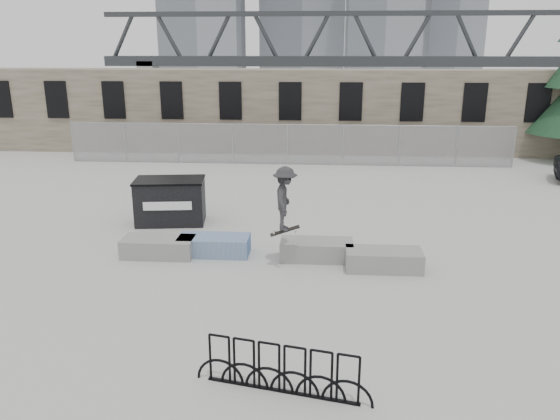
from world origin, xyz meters
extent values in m
plane|color=#A3A39E|center=(0.00, 0.00, 0.00)|extent=(120.00, 120.00, 0.00)
cube|color=#685F4D|center=(0.00, 16.25, 2.25)|extent=(36.00, 2.50, 4.50)
cube|color=black|center=(-16.00, 14.98, 2.90)|extent=(1.20, 0.12, 2.00)
cube|color=black|center=(-12.80, 14.98, 2.90)|extent=(1.20, 0.12, 2.00)
cube|color=black|center=(-9.60, 14.98, 2.90)|extent=(1.20, 0.12, 2.00)
cube|color=black|center=(-6.40, 14.98, 2.90)|extent=(1.20, 0.12, 2.00)
cube|color=black|center=(-3.20, 14.98, 2.90)|extent=(1.20, 0.12, 2.00)
cube|color=black|center=(0.00, 14.98, 2.90)|extent=(1.20, 0.12, 2.00)
cube|color=black|center=(3.20, 14.98, 2.90)|extent=(1.20, 0.12, 2.00)
cube|color=black|center=(6.40, 14.98, 2.90)|extent=(1.20, 0.12, 2.00)
cube|color=black|center=(9.60, 14.98, 2.90)|extent=(1.20, 0.12, 2.00)
cube|color=black|center=(12.80, 14.98, 2.90)|extent=(1.20, 0.12, 2.00)
cylinder|color=gray|center=(-11.00, 12.50, 1.00)|extent=(0.06, 0.06, 2.00)
cylinder|color=gray|center=(-8.25, 12.50, 1.00)|extent=(0.06, 0.06, 2.00)
cylinder|color=gray|center=(-5.50, 12.50, 1.00)|extent=(0.06, 0.06, 2.00)
cylinder|color=gray|center=(-2.75, 12.50, 1.00)|extent=(0.06, 0.06, 2.00)
cylinder|color=gray|center=(0.00, 12.50, 1.00)|extent=(0.06, 0.06, 2.00)
cylinder|color=gray|center=(2.75, 12.50, 1.00)|extent=(0.06, 0.06, 2.00)
cylinder|color=gray|center=(5.50, 12.50, 1.00)|extent=(0.06, 0.06, 2.00)
cylinder|color=gray|center=(8.25, 12.50, 1.00)|extent=(0.06, 0.06, 2.00)
cylinder|color=gray|center=(11.00, 12.50, 1.00)|extent=(0.06, 0.06, 2.00)
cube|color=#99999E|center=(0.00, 12.50, 1.00)|extent=(22.00, 0.02, 2.00)
cylinder|color=gray|center=(0.00, 12.50, 2.00)|extent=(22.00, 0.04, 0.04)
cube|color=gray|center=(-2.90, -0.26, 0.26)|extent=(2.00, 0.90, 0.53)
cube|color=#2D471E|center=(-2.90, -0.26, 0.47)|extent=(1.76, 0.66, 0.10)
cube|color=#3661A4|center=(-1.36, -0.01, 0.26)|extent=(2.00, 0.90, 0.53)
cube|color=#2D471E|center=(-1.36, -0.01, 0.47)|extent=(1.76, 0.66, 0.10)
cube|color=gray|center=(1.55, -0.17, 0.26)|extent=(2.00, 0.90, 0.53)
cube|color=#2D471E|center=(1.55, -0.17, 0.47)|extent=(1.76, 0.66, 0.10)
cube|color=gray|center=(3.33, -0.78, 0.26)|extent=(2.00, 0.90, 0.53)
cube|color=#2D471E|center=(3.33, -0.78, 0.47)|extent=(1.76, 0.66, 0.10)
cube|color=black|center=(-3.34, 2.78, 0.72)|extent=(2.36, 1.59, 1.44)
cube|color=black|center=(-3.34, 2.78, 1.46)|extent=(2.42, 1.66, 0.07)
cube|color=white|center=(-3.25, 2.10, 0.77)|extent=(1.54, 0.21, 0.28)
cube|color=black|center=(1.00, -6.35, 0.02)|extent=(2.65, 0.62, 0.04)
torus|color=black|center=(-0.10, -6.12, 0.45)|extent=(0.88, 0.23, 0.89)
torus|color=black|center=(0.34, -6.21, 0.45)|extent=(0.88, 0.23, 0.89)
torus|color=black|center=(0.78, -6.31, 0.45)|extent=(0.88, 0.23, 0.89)
torus|color=black|center=(1.22, -6.40, 0.45)|extent=(0.88, 0.23, 0.89)
torus|color=black|center=(1.66, -6.49, 0.45)|extent=(0.88, 0.23, 0.89)
torus|color=black|center=(2.10, -6.59, 0.45)|extent=(0.88, 0.23, 0.89)
cube|color=#2D3033|center=(10.00, 55.00, 4.00)|extent=(70.00, 3.00, 1.20)
cube|color=#2D3033|center=(10.00, 55.00, 9.50)|extent=(70.00, 0.60, 0.60)
cube|color=gray|center=(-20.00, 55.00, 2.00)|extent=(2.00, 3.00, 4.00)
imported|color=#2D2C2F|center=(0.71, -0.84, 1.91)|extent=(0.63, 1.09, 1.69)
cube|color=black|center=(0.71, -0.84, 1.03)|extent=(0.79, 0.31, 0.26)
cylinder|color=beige|center=(0.43, -0.91, 0.98)|extent=(0.06, 0.03, 0.06)
cylinder|color=beige|center=(0.43, -0.77, 0.98)|extent=(0.06, 0.03, 0.06)
cylinder|color=beige|center=(0.99, -0.91, 0.98)|extent=(0.06, 0.03, 0.06)
cylinder|color=beige|center=(0.99, -0.77, 0.98)|extent=(0.06, 0.03, 0.06)
camera|label=1|loc=(1.54, -14.38, 5.66)|focal=35.00mm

